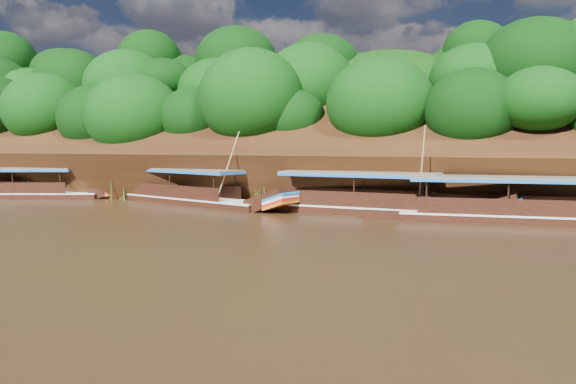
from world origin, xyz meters
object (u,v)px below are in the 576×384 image
Objects in this scene: boat_0 at (537,213)px; boat_1 at (383,205)px; boat_2 at (197,197)px; boat_3 at (36,191)px.

boat_1 is (-9.08, 0.75, 0.02)m from boat_0.
boat_0 is at bearing -0.76° from boat_1.
boat_2 is 15.04m from boat_3.
boat_0 is 23.36m from boat_2.
boat_0 reaches higher than boat_2.
boat_3 is at bearing -177.60° from boat_1.
boat_0 is at bearing 14.04° from boat_2.
boat_1 is 1.14× the size of boat_3.
boat_3 is at bearing 172.81° from boat_0.
boat_2 is 1.20× the size of boat_3.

